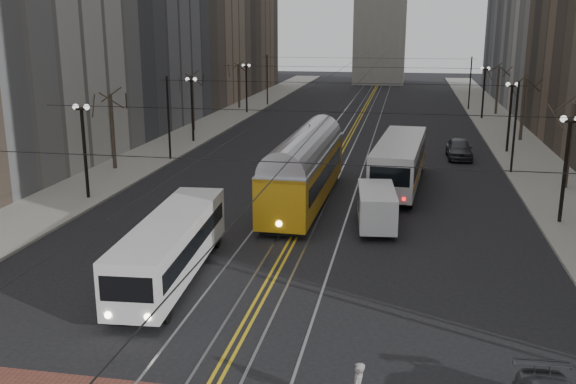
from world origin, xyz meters
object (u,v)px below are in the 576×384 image
at_px(streetcar, 305,175).
at_px(sedan_grey, 459,149).
at_px(transit_bus, 172,249).
at_px(rear_bus, 399,164).
at_px(cargo_van, 376,209).

bearing_deg(streetcar, sedan_grey, 57.76).
distance_m(transit_bus, rear_bus, 19.84).
bearing_deg(cargo_van, rear_bus, 77.86).
height_order(rear_bus, cargo_van, rear_bus).
xyz_separation_m(cargo_van, sedan_grey, (5.59, 19.64, -0.26)).
bearing_deg(cargo_van, sedan_grey, 68.23).
distance_m(transit_bus, sedan_grey, 31.29).
height_order(transit_bus, streetcar, streetcar).
bearing_deg(rear_bus, cargo_van, -91.98).
height_order(rear_bus, sedan_grey, rear_bus).
relative_size(cargo_van, sedan_grey, 1.02).
xyz_separation_m(transit_bus, cargo_van, (8.10, 8.50, -0.26)).
distance_m(streetcar, cargo_van, 6.27).
relative_size(streetcar, sedan_grey, 3.06).
distance_m(rear_bus, cargo_van, 9.20).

